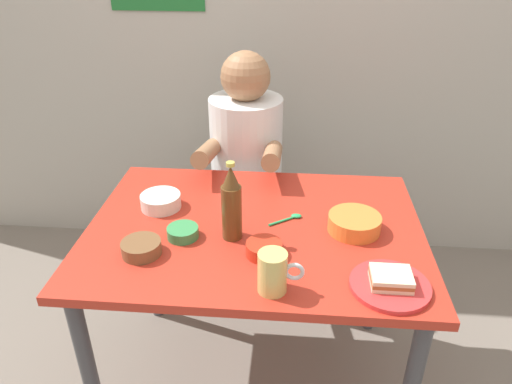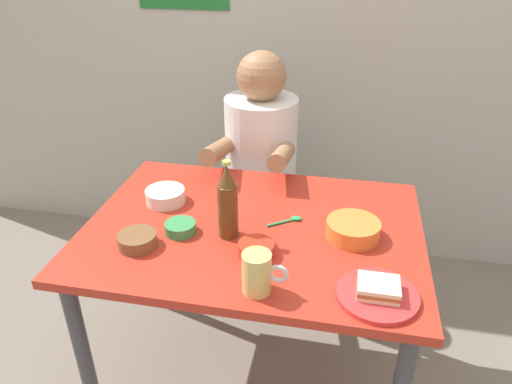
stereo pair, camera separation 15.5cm
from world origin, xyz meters
TOP-DOWN VIEW (x-y plane):
  - ground_plane at (0.00, 0.00)m, footprint 6.00×6.00m
  - wall_back at (-0.00, 1.05)m, footprint 4.40×0.09m
  - dining_table at (0.00, 0.00)m, footprint 1.10×0.80m
  - stool at (-0.09, 0.63)m, footprint 0.34×0.34m
  - person_seated at (-0.09, 0.62)m, footprint 0.33×0.56m
  - plate_orange at (0.40, -0.28)m, footprint 0.22×0.22m
  - sandwich at (0.40, -0.28)m, footprint 0.11×0.09m
  - beer_mug at (0.08, -0.31)m, footprint 0.13×0.08m
  - beer_bottle at (-0.07, -0.07)m, footprint 0.06×0.06m
  - rice_bowl_white at (-0.34, 0.09)m, footprint 0.14×0.14m
  - soup_bowl_orange at (0.32, -0.00)m, footprint 0.17×0.17m
  - condiment_bowl_brown at (-0.33, -0.18)m, footprint 0.12×0.12m
  - sauce_bowl_chili at (0.04, -0.15)m, footprint 0.11×0.11m
  - dip_bowl_green at (-0.22, -0.08)m, footprint 0.10×0.10m
  - spoon at (0.12, 0.05)m, footprint 0.11×0.08m

SIDE VIEW (x-z plane):
  - ground_plane at x=0.00m, z-range 0.00..0.00m
  - stool at x=-0.09m, z-range 0.12..0.57m
  - dining_table at x=0.00m, z-range 0.28..1.02m
  - spoon at x=0.12m, z-range 0.74..0.75m
  - plate_orange at x=0.40m, z-range 0.74..0.75m
  - dip_bowl_green at x=-0.22m, z-range 0.74..0.78m
  - sauce_bowl_chili at x=0.04m, z-range 0.74..0.78m
  - condiment_bowl_brown at x=-0.33m, z-range 0.74..0.78m
  - person_seated at x=-0.09m, z-range 0.41..1.13m
  - rice_bowl_white at x=-0.34m, z-range 0.74..0.79m
  - soup_bowl_orange at x=0.32m, z-range 0.74..0.80m
  - sandwich at x=0.40m, z-range 0.75..0.79m
  - beer_mug at x=0.08m, z-range 0.74..0.86m
  - beer_bottle at x=-0.07m, z-range 0.73..0.99m
  - wall_back at x=0.00m, z-range 0.00..2.60m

